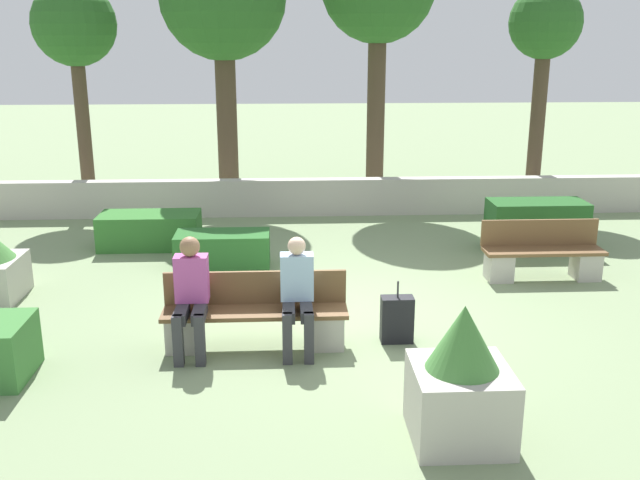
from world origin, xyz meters
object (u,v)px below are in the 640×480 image
(bench_front, at_px, (255,318))
(person_seated_man, at_px, (297,290))
(suitcase, at_px, (397,319))
(planter_corner_left, at_px, (461,382))
(tree_leftmost, at_px, (75,30))
(person_seated_woman, at_px, (191,290))
(bench_left_side, at_px, (542,257))
(tree_rightmost, at_px, (545,32))
(tree_center_left, at_px, (223,0))

(bench_front, bearing_deg, person_seated_man, -16.41)
(bench_front, relative_size, suitcase, 2.82)
(planter_corner_left, relative_size, tree_leftmost, 0.28)
(bench_front, height_order, suitcase, bench_front)
(person_seated_woman, bearing_deg, tree_leftmost, 112.46)
(bench_front, xyz_separation_m, person_seated_woman, (-0.71, -0.14, 0.41))
(bench_front, xyz_separation_m, tree_leftmost, (-3.81, 7.34, 3.29))
(suitcase, bearing_deg, person_seated_man, -171.18)
(bench_left_side, bearing_deg, tree_rightmost, 84.24)
(bench_front, distance_m, suitcase, 1.68)
(suitcase, height_order, tree_rightmost, tree_rightmost)
(bench_left_side, bearing_deg, person_seated_man, -136.13)
(bench_left_side, bearing_deg, bench_front, -140.77)
(person_seated_man, height_order, planter_corner_left, person_seated_man)
(person_seated_man, xyz_separation_m, person_seated_woman, (-1.20, 0.00, 0.02))
(person_seated_woman, bearing_deg, bench_left_side, 25.69)
(tree_rightmost, bearing_deg, person_seated_woman, -131.86)
(person_seated_man, height_order, tree_leftmost, tree_leftmost)
(tree_leftmost, bearing_deg, bench_left_side, -32.51)
(suitcase, distance_m, tree_rightmost, 8.67)
(tree_center_left, xyz_separation_m, tree_rightmost, (6.52, -0.52, -0.62))
(bench_left_side, xyz_separation_m, person_seated_woman, (-4.92, -2.37, 0.43))
(bench_left_side, height_order, planter_corner_left, planter_corner_left)
(tree_center_left, bearing_deg, bench_front, -83.61)
(tree_leftmost, xyz_separation_m, tree_center_left, (2.97, 0.17, 0.58))
(bench_front, xyz_separation_m, person_seated_man, (0.49, -0.14, 0.39))
(bench_front, relative_size, bench_left_side, 1.20)
(suitcase, bearing_deg, planter_corner_left, -83.75)
(tree_center_left, bearing_deg, suitcase, -71.38)
(bench_front, distance_m, person_seated_man, 0.64)
(planter_corner_left, height_order, tree_rightmost, tree_rightmost)
(tree_leftmost, relative_size, tree_rightmost, 1.02)
(suitcase, bearing_deg, bench_left_side, 40.82)
(planter_corner_left, height_order, suitcase, planter_corner_left)
(bench_front, bearing_deg, tree_rightmost, 50.93)
(tree_rightmost, bearing_deg, person_seated_man, -126.01)
(person_seated_man, xyz_separation_m, planter_corner_left, (1.42, -1.96, -0.18))
(person_seated_woman, distance_m, tree_center_left, 8.39)
(suitcase, distance_m, tree_leftmost, 9.72)
(bench_front, xyz_separation_m, tree_rightmost, (5.68, 6.99, 3.25))
(person_seated_woman, xyz_separation_m, planter_corner_left, (2.62, -1.96, -0.20))
(person_seated_man, bearing_deg, person_seated_woman, 179.82)
(bench_front, height_order, planter_corner_left, planter_corner_left)
(person_seated_man, distance_m, tree_leftmost, 9.10)
(bench_left_side, distance_m, person_seated_man, 4.43)
(person_seated_woman, height_order, planter_corner_left, person_seated_woman)
(planter_corner_left, distance_m, tree_leftmost, 11.46)
(person_seated_woman, bearing_deg, suitcase, 4.32)
(person_seated_woman, height_order, tree_leftmost, tree_leftmost)
(planter_corner_left, xyz_separation_m, tree_leftmost, (-5.72, 9.44, 3.08))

